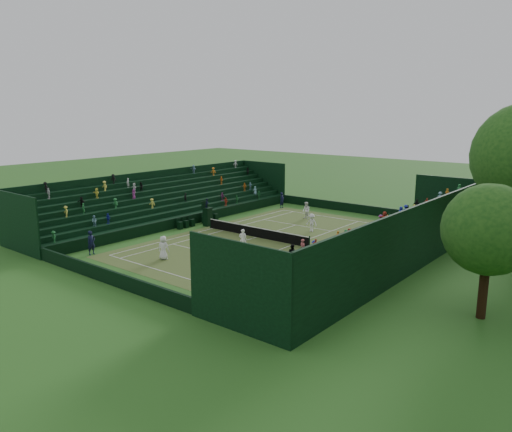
% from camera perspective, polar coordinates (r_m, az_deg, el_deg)
% --- Properties ---
extents(ground, '(160.00, 160.00, 0.00)m').
position_cam_1_polar(ground, '(45.53, 0.00, -2.46)').
color(ground, '#306A21').
rests_on(ground, ground).
extents(court_surface, '(12.97, 26.77, 0.01)m').
position_cam_1_polar(court_surface, '(45.53, 0.00, -2.46)').
color(court_surface, '#2E6622').
rests_on(court_surface, ground).
extents(perimeter_wall_north, '(17.17, 0.20, 1.00)m').
position_cam_1_polar(perimeter_wall_north, '(58.33, 9.89, 1.06)').
color(perimeter_wall_north, black).
rests_on(perimeter_wall_north, ground).
extents(perimeter_wall_south, '(17.17, 0.20, 1.00)m').
position_cam_1_polar(perimeter_wall_south, '(35.03, -16.73, -6.59)').
color(perimeter_wall_south, black).
rests_on(perimeter_wall_south, ground).
extents(perimeter_wall_east, '(0.20, 31.77, 1.00)m').
position_cam_1_polar(perimeter_wall_east, '(40.77, 9.32, -3.62)').
color(perimeter_wall_east, black).
rests_on(perimeter_wall_east, ground).
extents(perimeter_wall_west, '(0.20, 31.77, 1.00)m').
position_cam_1_polar(perimeter_wall_west, '(51.05, -7.41, -0.41)').
color(perimeter_wall_west, black).
rests_on(perimeter_wall_west, ground).
extents(north_grandstand, '(6.60, 32.00, 4.90)m').
position_cam_1_polar(north_grandstand, '(38.69, 14.74, -3.10)').
color(north_grandstand, black).
rests_on(north_grandstand, ground).
extents(south_grandstand, '(6.60, 32.00, 4.90)m').
position_cam_1_polar(south_grandstand, '(53.90, -10.51, 1.28)').
color(south_grandstand, black).
rests_on(south_grandstand, ground).
extents(tennis_net, '(11.67, 0.10, 1.06)m').
position_cam_1_polar(tennis_net, '(45.41, 0.00, -1.82)').
color(tennis_net, black).
rests_on(tennis_net, ground).
extents(umpire_chair, '(0.88, 0.88, 2.78)m').
position_cam_1_polar(umpire_chair, '(50.07, -5.58, 0.20)').
color(umpire_chair, black).
rests_on(umpire_chair, ground).
extents(courtside_chairs, '(0.48, 5.45, 1.04)m').
position_cam_1_polar(courtside_chairs, '(50.86, -6.62, -0.55)').
color(courtside_chairs, black).
rests_on(courtside_chairs, ground).
extents(player_near_west, '(1.07, 0.90, 1.88)m').
position_cam_1_polar(player_near_west, '(39.29, -10.53, -3.59)').
color(player_near_west, white).
rests_on(player_near_west, ground).
extents(player_near_east, '(0.78, 0.74, 1.79)m').
position_cam_1_polar(player_near_east, '(41.25, -1.52, -2.71)').
color(player_near_east, white).
rests_on(player_near_east, ground).
extents(player_far_west, '(1.08, 0.97, 1.83)m').
position_cam_1_polar(player_far_west, '(53.33, 5.76, 0.62)').
color(player_far_west, white).
rests_on(player_far_west, ground).
extents(player_far_east, '(1.17, 0.74, 1.74)m').
position_cam_1_polar(player_far_east, '(47.83, 6.37, -0.76)').
color(player_far_east, white).
rests_on(player_far_east, ground).
extents(line_judge_north, '(0.45, 0.69, 1.87)m').
position_cam_1_polar(line_judge_north, '(59.20, 2.99, 1.82)').
color(line_judge_north, black).
rests_on(line_judge_north, ground).
extents(line_judge_south, '(0.51, 0.74, 1.96)m').
position_cam_1_polar(line_judge_south, '(42.06, -18.30, -2.92)').
color(line_judge_south, black).
rests_on(line_judge_south, ground).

